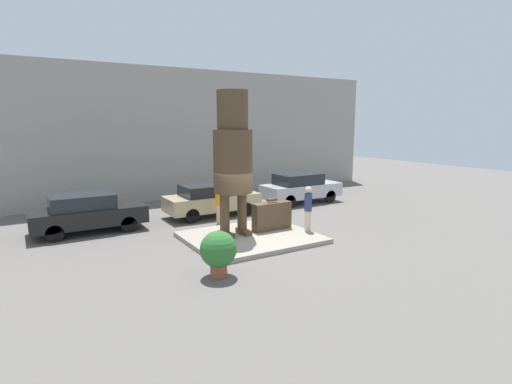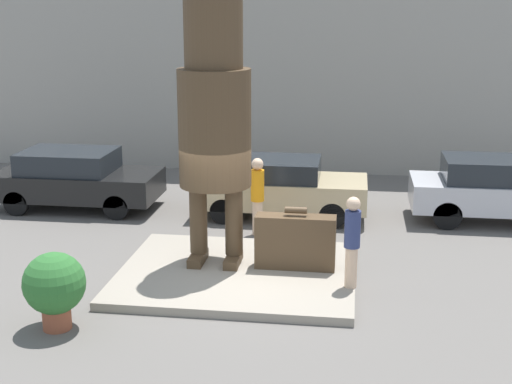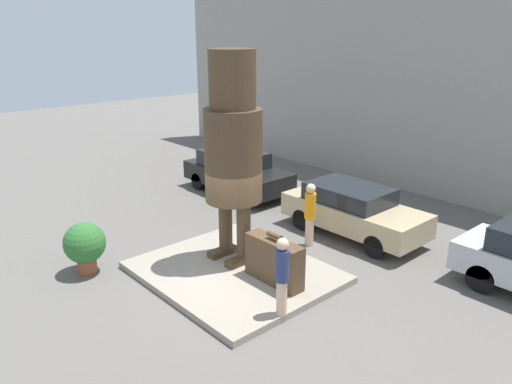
{
  "view_description": "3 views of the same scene",
  "coord_description": "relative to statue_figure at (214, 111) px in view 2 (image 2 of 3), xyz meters",
  "views": [
    {
      "loc": [
        -7.17,
        -12.27,
        4.28
      ],
      "look_at": [
        0.3,
        0.13,
        1.74
      ],
      "focal_mm": 28.0,
      "sensor_mm": 36.0,
      "label": 1
    },
    {
      "loc": [
        2.18,
        -12.91,
        5.25
      ],
      "look_at": [
        0.38,
        -0.06,
        1.77
      ],
      "focal_mm": 50.0,
      "sensor_mm": 36.0,
      "label": 2
    },
    {
      "loc": [
        8.59,
        -7.02,
        5.86
      ],
      "look_at": [
        0.47,
        0.29,
        2.23
      ],
      "focal_mm": 35.0,
      "sensor_mm": 36.0,
      "label": 3
    }
  ],
  "objects": [
    {
      "name": "ground_plane",
      "position": [
        0.49,
        -0.42,
        -3.22
      ],
      "size": [
        60.0,
        60.0,
        0.0
      ],
      "primitive_type": "plane",
      "color": "#605B56"
    },
    {
      "name": "pedestal",
      "position": [
        0.49,
        -0.42,
        -3.14
      ],
      "size": [
        4.58,
        3.87,
        0.16
      ],
      "color": "gray",
      "rests_on": "ground_plane"
    },
    {
      "name": "building_backdrop",
      "position": [
        0.49,
        8.93,
        0.38
      ],
      "size": [
        28.0,
        0.6,
        7.2
      ],
      "color": "gray",
      "rests_on": "ground_plane"
    },
    {
      "name": "statue_figure",
      "position": [
        0.0,
        0.0,
        0.0
      ],
      "size": [
        1.41,
        1.41,
        5.23
      ],
      "color": "#4C3823",
      "rests_on": "pedestal"
    },
    {
      "name": "giant_suitcase",
      "position": [
        1.6,
        -0.14,
        -2.52
      ],
      "size": [
        1.57,
        0.43,
        1.25
      ],
      "color": "#4C3823",
      "rests_on": "pedestal"
    },
    {
      "name": "tourist",
      "position": [
        2.7,
        -0.98,
        -2.12
      ],
      "size": [
        0.29,
        0.29,
        1.72
      ],
      "color": "beige",
      "rests_on": "pedestal"
    },
    {
      "name": "parked_car_black",
      "position": [
        -4.48,
        3.81,
        -2.41
      ],
      "size": [
        4.23,
        1.88,
        1.53
      ],
      "color": "black",
      "rests_on": "ground_plane"
    },
    {
      "name": "parked_car_tan",
      "position": [
        0.84,
        3.79,
        -2.43
      ],
      "size": [
        4.26,
        1.76,
        1.48
      ],
      "color": "tan",
      "rests_on": "ground_plane"
    },
    {
      "name": "parked_car_silver",
      "position": [
        6.2,
        4.08,
        -2.38
      ],
      "size": [
        4.31,
        1.74,
        1.59
      ],
      "color": "#B7B7BC",
      "rests_on": "ground_plane"
    },
    {
      "name": "planter_pot",
      "position": [
        -2.09,
        -3.06,
        -2.46
      ],
      "size": [
        1.03,
        1.03,
        1.32
      ],
      "color": "brown",
      "rests_on": "ground_plane"
    },
    {
      "name": "worker_hivis",
      "position": [
        0.52,
        2.29,
        -2.23
      ],
      "size": [
        0.31,
        0.31,
        1.81
      ],
      "color": "beige",
      "rests_on": "ground_plane"
    }
  ]
}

